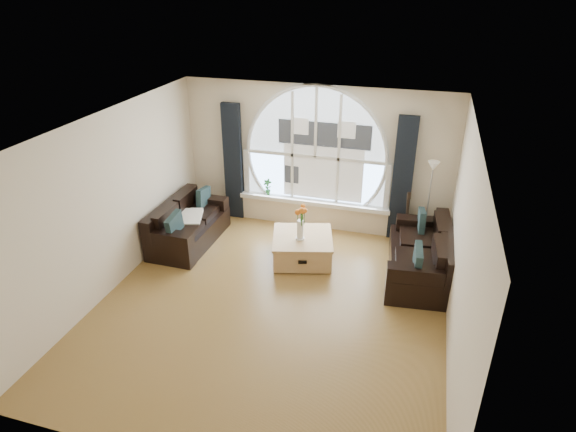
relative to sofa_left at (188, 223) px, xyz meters
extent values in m
cube|color=brown|center=(2.01, -1.39, -0.40)|extent=(5.00, 5.50, 0.01)
cube|color=silver|center=(2.01, -1.39, 2.30)|extent=(5.00, 5.50, 0.01)
cube|color=beige|center=(2.01, 1.36, 0.95)|extent=(5.00, 0.01, 2.70)
cube|color=beige|center=(2.01, -4.14, 0.95)|extent=(5.00, 0.01, 2.70)
cube|color=beige|center=(-0.49, -1.39, 0.95)|extent=(0.01, 5.50, 2.70)
cube|color=beige|center=(4.51, -1.39, 0.95)|extent=(0.01, 5.50, 2.70)
cube|color=silver|center=(4.21, -1.39, 1.95)|extent=(0.92, 5.50, 0.72)
cube|color=silver|center=(2.01, 1.33, 1.23)|extent=(2.60, 0.06, 2.15)
cube|color=white|center=(2.01, 1.26, 0.11)|extent=(2.90, 0.22, 0.08)
cube|color=white|center=(2.01, 1.30, 1.23)|extent=(2.76, 0.08, 2.15)
cube|color=silver|center=(2.16, 1.31, 1.10)|extent=(1.70, 0.02, 1.50)
cube|color=black|center=(0.41, 1.24, 0.75)|extent=(0.35, 0.12, 2.30)
cube|color=black|center=(3.61, 1.24, 0.75)|extent=(0.35, 0.12, 2.30)
cube|color=black|center=(0.00, 0.00, 0.00)|extent=(0.89, 1.74, 0.77)
cube|color=black|center=(4.06, 0.04, 0.00)|extent=(1.12, 1.95, 0.83)
cube|color=#B0814C|center=(2.12, -0.01, -0.16)|extent=(1.21, 1.21, 0.48)
cube|color=silver|center=(-0.02, -0.03, 0.10)|extent=(0.69, 0.69, 0.10)
cube|color=white|center=(2.10, -0.10, 0.43)|extent=(0.24, 0.24, 0.70)
cube|color=#B2B2B2|center=(4.09, 1.08, 0.40)|extent=(0.24, 0.24, 1.60)
cube|color=brown|center=(3.76, 1.04, 0.13)|extent=(0.42, 0.34, 1.06)
imported|color=#1E6023|center=(1.09, 1.26, 0.31)|extent=(0.18, 0.14, 0.32)
camera|label=1|loc=(3.88, -6.95, 4.02)|focal=30.33mm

